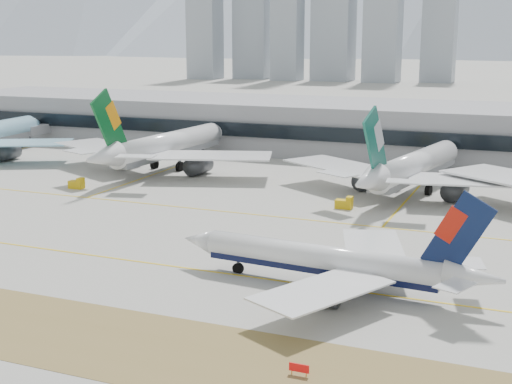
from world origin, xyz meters
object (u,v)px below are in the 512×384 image
at_px(taxiing_airliner, 332,262).
at_px(terminal, 351,127).
at_px(widebody_cathay, 412,168).
at_px(widebody_eva, 164,147).

relative_size(taxiing_airliner, terminal, 0.17).
xyz_separation_m(widebody_cathay, terminal, (-28.34, 53.54, 1.67)).
xyz_separation_m(widebody_eva, terminal, (37.22, 49.68, 1.26)).
distance_m(taxiing_airliner, widebody_cathay, 66.37).
height_order(taxiing_airliner, widebody_eva, widebody_eva).
bearing_deg(widebody_eva, widebody_cathay, -89.85).
height_order(widebody_cathay, terminal, widebody_cathay).
relative_size(widebody_cathay, terminal, 0.22).
height_order(widebody_eva, widebody_cathay, widebody_eva).
distance_m(widebody_eva, terminal, 62.09).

